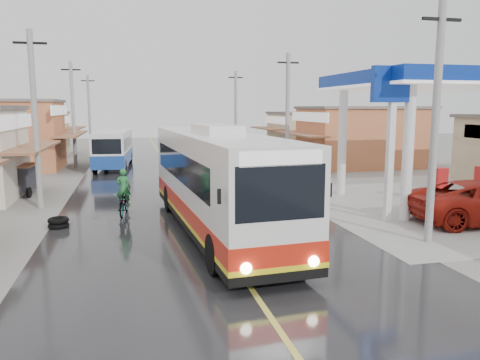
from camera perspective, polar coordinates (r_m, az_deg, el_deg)
The scene contains 11 objects.
ground at distance 14.73m, azimuth -1.31°, elevation -9.36°, with size 120.00×120.00×0.00m, color slate.
road at distance 29.20m, azimuth -7.43°, elevation -0.29°, with size 12.00×90.00×0.02m, color black.
centre_line at distance 29.20m, azimuth -7.43°, elevation -0.27°, with size 0.15×90.00×0.01m, color #D8CC4C.
shopfronts_right at distance 31.65m, azimuth 21.33°, elevation -0.14°, with size 11.00×44.00×4.80m, color beige, non-canonical shape.
utility_poles_left at distance 30.33m, azimuth -20.90°, elevation -0.48°, with size 1.60×50.00×8.00m, color gray, non-canonical shape.
utility_poles_right at distance 30.70m, azimuth 5.68°, elevation 0.16°, with size 1.60×36.00×8.00m, color gray, non-canonical shape.
coach_bus at distance 17.26m, azimuth -2.93°, elevation -0.14°, with size 3.64×12.84×3.96m.
second_bus at distance 37.17m, azimuth -15.17°, elevation 3.75°, with size 2.91×8.60×2.81m.
cyclist at distance 20.79m, azimuth -13.95°, elevation -2.33°, with size 0.95×1.97×2.04m.
tricycle_near at distance 27.21m, azimuth -25.07°, elevation 0.26°, with size 1.64×2.29×1.64m.
tyre_stack at distance 19.40m, azimuth -21.26°, elevation -4.88°, with size 0.80×0.80×0.41m.
Camera 1 is at (-2.89, -13.70, 4.60)m, focal length 35.00 mm.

